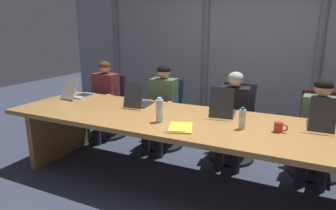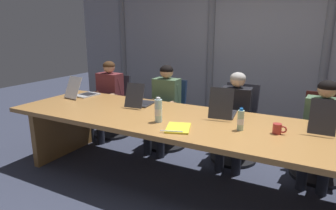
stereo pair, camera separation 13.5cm
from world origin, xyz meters
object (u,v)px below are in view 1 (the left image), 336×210
at_px(office_chair_left_mid, 164,121).
at_px(water_bottle_primary, 242,119).
at_px(person_left_mid, 161,103).
at_px(person_center, 233,113).
at_px(laptop_left_mid, 139,101).
at_px(office_chair_left_end, 109,113).
at_px(person_left_end, 103,96).
at_px(coffee_mug_far, 279,127).
at_px(office_chair_right_mid, 316,143).
at_px(office_chair_center, 234,131).
at_px(laptop_right_mid, 320,122).
at_px(laptop_left_end, 79,93).
at_px(spiral_notepad, 180,128).
at_px(person_right_mid, 319,123).
at_px(water_bottle_secondary, 160,111).
at_px(laptop_center, 223,110).

xyz_separation_m(office_chair_left_mid, water_bottle_primary, (1.32, -1.01, 0.49)).
height_order(person_left_mid, person_center, person_left_mid).
relative_size(laptop_left_mid, office_chair_left_end, 0.46).
height_order(laptop_left_mid, office_chair_left_mid, laptop_left_mid).
height_order(person_left_end, coffee_mug_far, person_left_end).
bearing_deg(office_chair_right_mid, office_chair_center, -91.27).
distance_m(laptop_right_mid, office_chair_left_mid, 2.15).
bearing_deg(water_bottle_primary, laptop_left_end, 171.41).
bearing_deg(office_chair_left_end, coffee_mug_far, 66.08).
relative_size(laptop_right_mid, office_chair_center, 0.43).
xyz_separation_m(office_chair_left_mid, office_chair_center, (1.02, 0.00, 0.01)).
height_order(person_left_mid, spiral_notepad, person_left_mid).
bearing_deg(person_left_mid, coffee_mug_far, 62.82).
xyz_separation_m(laptop_left_end, person_right_mid, (2.99, 0.50, -0.16)).
relative_size(office_chair_left_mid, water_bottle_primary, 4.49).
bearing_deg(water_bottle_primary, office_chair_left_mid, 142.51).
height_order(person_left_end, water_bottle_primary, person_left_end).
distance_m(laptop_right_mid, person_center, 1.09).
relative_size(office_chair_right_mid, water_bottle_secondary, 3.76).
bearing_deg(coffee_mug_far, office_chair_center, 123.09).
xyz_separation_m(laptop_left_mid, spiral_notepad, (0.79, -0.56, -0.05)).
xyz_separation_m(laptop_left_mid, laptop_center, (1.04, 0.04, 0.01)).
xyz_separation_m(coffee_mug_far, spiral_notepad, (-0.85, -0.31, -0.04)).
xyz_separation_m(laptop_right_mid, office_chair_center, (-0.96, 0.68, -0.45)).
bearing_deg(laptop_left_end, water_bottle_secondary, -102.37).
xyz_separation_m(laptop_left_mid, office_chair_center, (1.03, 0.70, -0.45)).
bearing_deg(laptop_left_end, person_right_mid, -74.76).
bearing_deg(office_chair_center, coffee_mug_far, 36.25).
bearing_deg(laptop_left_end, office_chair_right_mid, -71.83).
bearing_deg(laptop_left_mid, laptop_center, -93.11).
bearing_deg(office_chair_left_end, person_right_mid, 82.74).
xyz_separation_m(person_right_mid, water_bottle_primary, (-0.68, -0.85, 0.20)).
height_order(person_left_mid, person_right_mid, person_left_mid).
xyz_separation_m(laptop_left_mid, office_chair_right_mid, (2.02, 0.70, -0.45)).
xyz_separation_m(office_chair_left_end, coffee_mug_far, (2.64, -0.95, 0.45)).
relative_size(water_bottle_primary, spiral_notepad, 0.59).
distance_m(laptop_center, water_bottle_secondary, 0.72).
relative_size(laptop_center, laptop_right_mid, 1.06).
bearing_deg(coffee_mug_far, laptop_right_mid, 38.24).
distance_m(person_center, person_right_mid, 0.96).
bearing_deg(person_left_mid, person_right_mid, 88.83).
height_order(laptop_left_mid, office_chair_center, laptop_left_mid).
bearing_deg(person_right_mid, person_left_mid, -85.39).
distance_m(office_chair_right_mid, person_right_mid, 0.34).
relative_size(person_left_mid, water_bottle_primary, 5.61).
xyz_separation_m(office_chair_left_end, water_bottle_secondary, (1.52, -1.15, 0.52)).
bearing_deg(person_left_end, water_bottle_secondary, 57.62).
xyz_separation_m(person_left_mid, water_bottle_primary, (1.29, -0.85, 0.18)).
height_order(laptop_left_mid, coffee_mug_far, laptop_left_mid).
xyz_separation_m(person_center, spiral_notepad, (-0.25, -1.09, 0.11)).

